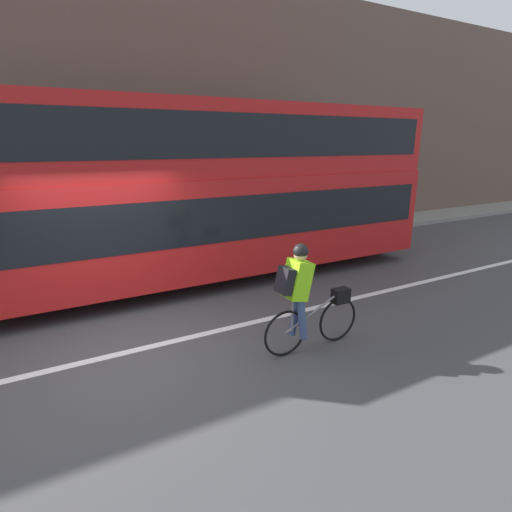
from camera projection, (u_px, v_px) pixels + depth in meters
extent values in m
plane|color=#424244|center=(127.00, 352.00, 5.79)|extent=(80.00, 80.00, 0.00)
cube|color=silver|center=(127.00, 352.00, 5.79)|extent=(50.00, 0.14, 0.01)
cube|color=gray|center=(85.00, 261.00, 10.04)|extent=(60.00, 1.64, 0.13)
cube|color=brown|center=(63.00, 110.00, 9.86)|extent=(60.00, 0.30, 7.40)
cylinder|color=black|center=(322.00, 239.00, 10.32)|extent=(1.07, 0.30, 1.07)
cylinder|color=black|center=(55.00, 276.00, 7.45)|extent=(1.07, 0.30, 1.07)
cube|color=#B21919|center=(209.00, 220.00, 8.68)|extent=(10.04, 2.44, 1.96)
cube|color=black|center=(208.00, 210.00, 8.61)|extent=(9.64, 2.46, 0.86)
cube|color=#B21919|center=(206.00, 140.00, 8.21)|extent=(10.04, 2.34, 1.42)
cube|color=black|center=(206.00, 136.00, 8.19)|extent=(9.64, 2.36, 0.80)
torus|color=black|center=(338.00, 320.00, 6.06)|extent=(0.69, 0.04, 0.69)
torus|color=black|center=(285.00, 333.00, 5.62)|extent=(0.69, 0.04, 0.69)
cylinder|color=slate|center=(313.00, 312.00, 5.78)|extent=(0.96, 0.03, 0.47)
cylinder|color=slate|center=(292.00, 315.00, 5.60)|extent=(0.03, 0.03, 0.51)
cube|color=black|center=(341.00, 296.00, 5.97)|extent=(0.26, 0.16, 0.22)
cube|color=#8CE019|center=(297.00, 279.00, 5.49)|extent=(0.37, 0.32, 0.58)
cube|color=black|center=(285.00, 280.00, 5.39)|extent=(0.21, 0.26, 0.38)
cylinder|color=#384C7A|center=(295.00, 315.00, 5.74)|extent=(0.21, 0.11, 0.62)
cylinder|color=#384C7A|center=(302.00, 320.00, 5.59)|extent=(0.19, 0.11, 0.62)
sphere|color=tan|center=(301.00, 254.00, 5.41)|extent=(0.19, 0.19, 0.19)
sphere|color=black|center=(301.00, 251.00, 5.40)|extent=(0.21, 0.21, 0.21)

